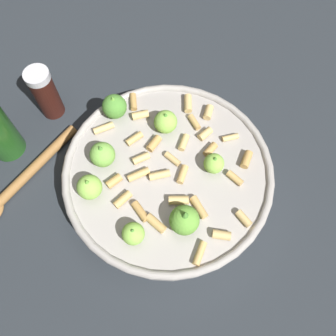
# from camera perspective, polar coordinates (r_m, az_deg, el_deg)

# --- Properties ---
(ground_plane) EXTENTS (2.40, 2.40, 0.00)m
(ground_plane) POSITION_cam_1_polar(r_m,az_deg,el_deg) (0.59, 0.00, -2.54)
(ground_plane) COLOR #23282D
(cooking_pan) EXTENTS (0.32, 0.32, 0.10)m
(cooking_pan) POSITION_cam_1_polar(r_m,az_deg,el_deg) (0.56, -0.21, -1.20)
(cooking_pan) COLOR #9E9993
(cooking_pan) RESTS_ON ground
(pepper_shaker) EXTENTS (0.04, 0.04, 0.10)m
(pepper_shaker) POSITION_cam_1_polar(r_m,az_deg,el_deg) (0.65, -18.75, 11.11)
(pepper_shaker) COLOR #33140F
(pepper_shaker) RESTS_ON ground
(wooden_spoon) EXTENTS (0.22, 0.09, 0.02)m
(wooden_spoon) POSITION_cam_1_polar(r_m,az_deg,el_deg) (0.63, -22.08, -1.85)
(wooden_spoon) COLOR olive
(wooden_spoon) RESTS_ON ground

